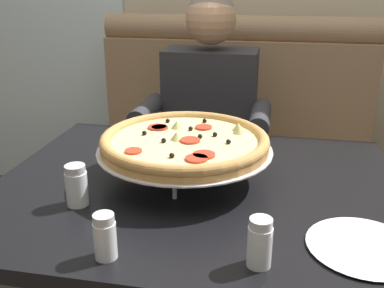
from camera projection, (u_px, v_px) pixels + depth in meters
The scene contains 9 objects.
booth_bench at pixel (229, 169), 2.25m from camera, with size 1.39×0.78×1.13m.
dining_table at pixel (195, 213), 1.31m from camera, with size 1.14×0.92×0.76m.
diner_main at pixel (206, 126), 1.91m from camera, with size 0.54×0.64×1.27m.
pizza at pixel (185, 142), 1.27m from camera, with size 0.50×0.50×0.15m.
shaker_pepper_flakes at pixel (77, 188), 1.15m from camera, with size 0.06×0.06×0.11m.
shaker_oregano at pixel (105, 239), 0.93m from camera, with size 0.05×0.05×0.10m.
shaker_parmesan at pixel (260, 246), 0.90m from camera, with size 0.05×0.05×0.11m.
plate_near_left at pixel (364, 244), 0.97m from camera, with size 0.25×0.25×0.02m.
patio_chair at pixel (120, 81), 3.58m from camera, with size 0.41×0.41×0.86m.
Camera 1 is at (0.21, -1.13, 1.31)m, focal length 41.77 mm.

